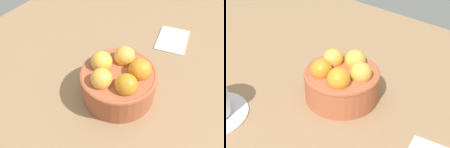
{
  "view_description": "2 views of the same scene",
  "coord_description": "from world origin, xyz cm",
  "views": [
    {
      "loc": [
        -26.94,
        -16.07,
        38.42
      ],
      "look_at": [
        -0.69,
        1.09,
        5.87
      ],
      "focal_mm": 37.64,
      "sensor_mm": 36.0,
      "label": 1
    },
    {
      "loc": [
        35.03,
        -39.1,
        39.73
      ],
      "look_at": [
        0.14,
        -1.29,
        6.29
      ],
      "focal_mm": 51.2,
      "sensor_mm": 36.0,
      "label": 2
    }
  ],
  "objects": [
    {
      "name": "terracotta_bowl",
      "position": [
        0.03,
        -0.01,
        4.16
      ],
      "size": [
        15.1,
        15.1,
        9.26
      ],
      "color": "#AD5938",
      "rests_on": "ground_plane"
    },
    {
      "name": "ground_plane",
      "position": [
        0.0,
        0.0,
        -1.81
      ],
      "size": [
        158.78,
        90.02,
        3.61
      ],
      "primitive_type": "cube",
      "color": "#997551"
    }
  ]
}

